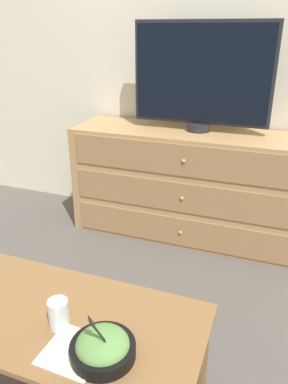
% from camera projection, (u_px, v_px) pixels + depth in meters
% --- Properties ---
extents(ground_plane, '(12.00, 12.00, 0.00)m').
position_uv_depth(ground_plane, '(209.00, 219.00, 2.88)').
color(ground_plane, '#56514C').
extents(wall_back, '(12.00, 0.05, 2.60)m').
position_uv_depth(wall_back, '(224.00, 37.00, 2.38)').
color(wall_back, silver).
rests_on(wall_back, ground_plane).
extents(dresser, '(1.60, 0.47, 0.74)m').
position_uv_depth(dresser, '(191.00, 185.00, 2.54)').
color(dresser, tan).
rests_on(dresser, ground_plane).
extents(tv, '(0.86, 0.15, 0.66)m').
position_uv_depth(tv, '(202.00, 76.00, 2.28)').
color(tv, '#232328').
rests_on(tv, dresser).
extents(coffee_table, '(0.99, 0.50, 0.43)m').
position_uv_depth(coffee_table, '(64.00, 331.00, 1.32)').
color(coffee_table, olive).
rests_on(coffee_table, ground_plane).
extents(takeout_bowl, '(0.20, 0.20, 0.18)m').
position_uv_depth(takeout_bowl, '(103.00, 347.00, 1.13)').
color(takeout_bowl, black).
rests_on(takeout_bowl, coffee_table).
extents(drink_cup, '(0.07, 0.07, 0.10)m').
position_uv_depth(drink_cup, '(59.00, 316.00, 1.23)').
color(drink_cup, beige).
rests_on(drink_cup, coffee_table).
extents(napkin, '(0.19, 0.19, 0.00)m').
position_uv_depth(napkin, '(74.00, 351.00, 1.15)').
color(napkin, silver).
rests_on(napkin, coffee_table).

